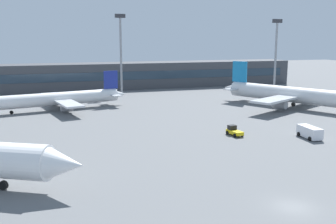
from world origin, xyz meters
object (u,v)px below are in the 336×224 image
Objects in this scene: airplane_far at (56,99)px; service_van_white at (310,132)px; floodlight_tower_west at (121,48)px; airplane_mid at (298,95)px; floodlight_tower_east at (276,50)px; baggage_tug_yellow at (234,131)px.

airplane_far is 6.88× the size of service_van_white.
floodlight_tower_west is (20.89, 24.30, 11.62)m from airplane_far.
floodlight_tower_west is (-36.55, 40.48, 11.01)m from airplane_mid.
airplane_far reaches higher than service_van_white.
service_van_white is at bearing -121.65° from airplane_mid.
floodlight_tower_east is at bearing 63.09° from service_van_white.
floodlight_tower_east reaches higher than service_van_white.
service_van_white is (11.73, -5.95, 0.31)m from baggage_tug_yellow.
airplane_mid is at bearing 35.69° from baggage_tug_yellow.
floodlight_tower_west is at bearing 132.08° from airplane_mid.
floodlight_tower_west is (-20.63, 66.29, 13.29)m from service_van_white.
floodlight_tower_east is at bearing 10.43° from airplane_far.
floodlight_tower_east is (69.30, 12.76, 10.90)m from airplane_far.
airplane_mid is 7.79× the size of service_van_white.
floodlight_tower_east reaches higher than airplane_far.
floodlight_tower_west is at bearing 166.60° from floodlight_tower_east.
airplane_mid reaches higher than baggage_tug_yellow.
service_van_white is at bearing -26.89° from baggage_tug_yellow.
airplane_mid is 1.67× the size of floodlight_tower_west.
airplane_far is at bearing -169.57° from floodlight_tower_east.
service_van_white reaches higher than baggage_tug_yellow.
floodlight_tower_west is 1.06× the size of floodlight_tower_east.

